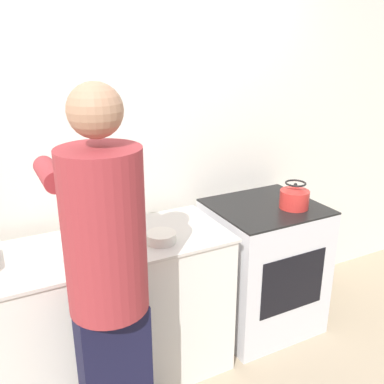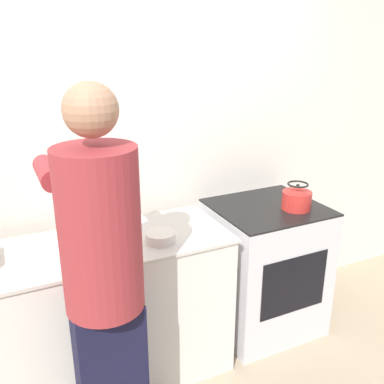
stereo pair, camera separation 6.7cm
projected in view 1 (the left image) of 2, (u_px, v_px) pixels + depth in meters
The scene contains 8 objects.
wall_back at pixel (121, 152), 2.68m from camera, with size 8.00×0.05×2.60m.
counter at pixel (88, 321), 2.44m from camera, with size 1.66×0.59×0.91m.
oven at pixel (262, 266), 3.01m from camera, with size 0.71×0.65×0.92m.
person at pixel (107, 278), 1.85m from camera, with size 0.39×0.62×1.82m.
cutting_board at pixel (84, 247), 2.28m from camera, with size 0.30×0.21×0.02m.
knife at pixel (87, 245), 2.29m from camera, with size 0.24×0.04×0.01m.
kettle at pixel (294, 197), 2.79m from camera, with size 0.19×0.19×0.18m.
bowl_prep at pixel (161, 237), 2.36m from camera, with size 0.17×0.17×0.06m.
Camera 1 is at (-0.80, -1.81, 1.97)m, focal length 40.00 mm.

